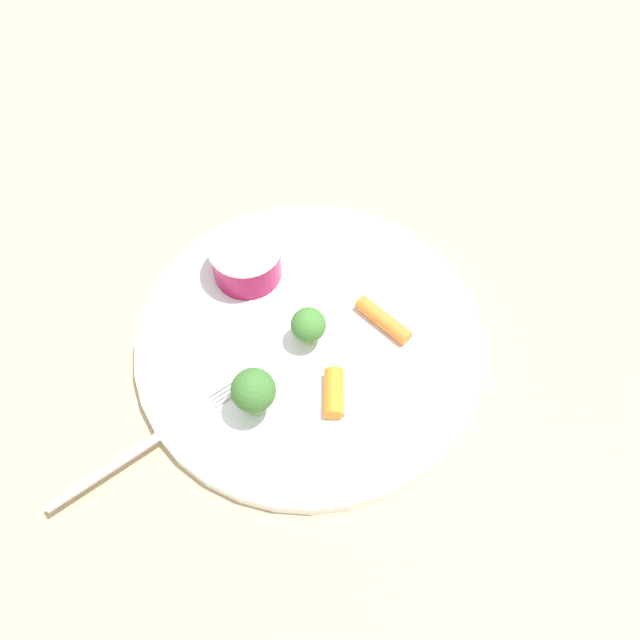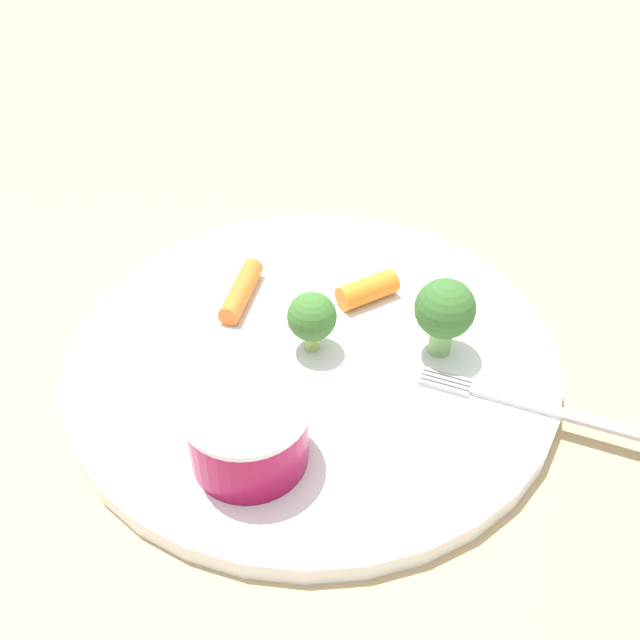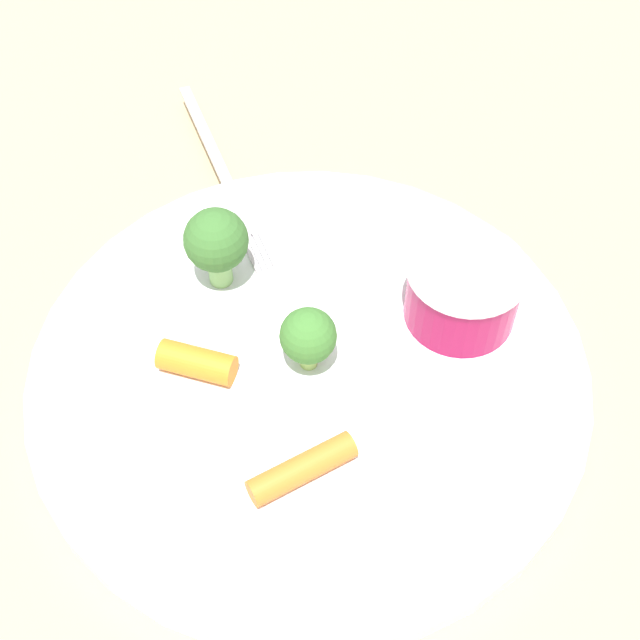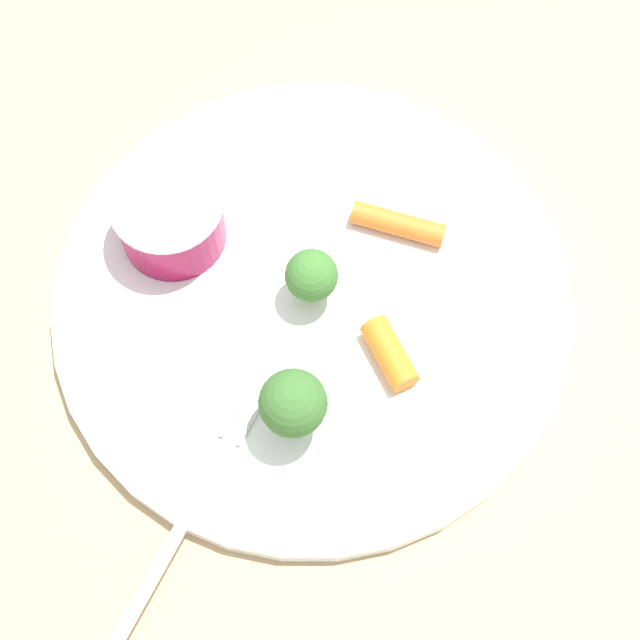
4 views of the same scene
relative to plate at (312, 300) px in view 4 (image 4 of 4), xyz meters
name	(u,v)px [view 4 (image 4 of 4)]	position (x,y,z in m)	size (l,w,h in m)	color
ground_plane	(312,304)	(0.00, 0.00, -0.01)	(2.40, 2.40, 0.00)	tan
plate	(312,300)	(0.00, 0.00, 0.00)	(0.29, 0.29, 0.01)	white
sauce_cup	(170,219)	(0.05, -0.07, 0.03)	(0.06, 0.06, 0.04)	maroon
broccoli_floret_0	(311,277)	(0.00, 0.00, 0.03)	(0.03, 0.03, 0.04)	#96C05C
broccoli_floret_1	(293,404)	(0.04, 0.06, 0.04)	(0.03, 0.03, 0.05)	#80B766
carrot_stick_0	(390,354)	(-0.02, 0.05, 0.01)	(0.02, 0.02, 0.04)	orange
carrot_stick_1	(398,224)	(-0.06, -0.01, 0.01)	(0.01, 0.01, 0.05)	orange
fork	(176,536)	(0.12, 0.09, 0.01)	(0.14, 0.11, 0.00)	#BBB3BA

